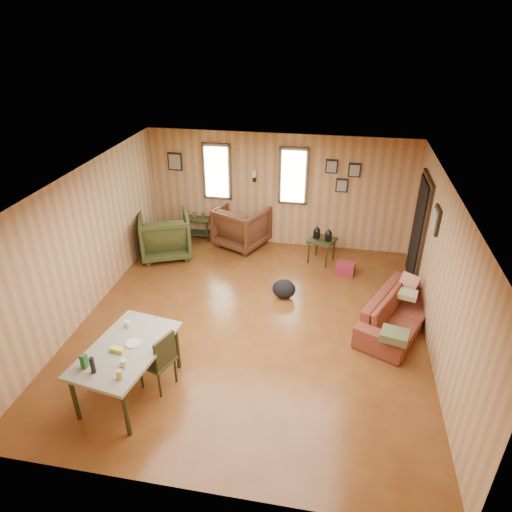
{
  "coord_description": "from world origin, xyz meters",
  "views": [
    {
      "loc": [
        1.16,
        -5.92,
        4.53
      ],
      "look_at": [
        0.0,
        0.4,
        1.05
      ],
      "focal_mm": 32.0,
      "sensor_mm": 36.0,
      "label": 1
    }
  ],
  "objects_px": {
    "end_table": "(200,224)",
    "dining_table": "(125,352)",
    "sofa": "(400,306)",
    "side_table": "(322,238)",
    "recliner_brown": "(242,224)",
    "recliner_green": "(165,233)"
  },
  "relations": [
    {
      "from": "sofa",
      "to": "recliner_brown",
      "type": "xyz_separation_m",
      "value": [
        -3.08,
        2.37,
        0.11
      ]
    },
    {
      "from": "end_table",
      "to": "dining_table",
      "type": "xyz_separation_m",
      "value": [
        0.43,
        -4.68,
        0.33
      ]
    },
    {
      "from": "sofa",
      "to": "side_table",
      "type": "height_order",
      "value": "side_table"
    },
    {
      "from": "sofa",
      "to": "end_table",
      "type": "distance_m",
      "value": 4.8
    },
    {
      "from": "recliner_green",
      "to": "dining_table",
      "type": "bearing_deg",
      "value": 80.2
    },
    {
      "from": "sofa",
      "to": "recliner_green",
      "type": "bearing_deg",
      "value": 95.1
    },
    {
      "from": "end_table",
      "to": "sofa",
      "type": "bearing_deg",
      "value": -31.9
    },
    {
      "from": "recliner_green",
      "to": "end_table",
      "type": "relative_size",
      "value": 1.62
    },
    {
      "from": "side_table",
      "to": "recliner_green",
      "type": "bearing_deg",
      "value": -174.68
    },
    {
      "from": "sofa",
      "to": "recliner_green",
      "type": "height_order",
      "value": "recliner_green"
    },
    {
      "from": "end_table",
      "to": "dining_table",
      "type": "distance_m",
      "value": 4.71
    },
    {
      "from": "recliner_brown",
      "to": "end_table",
      "type": "height_order",
      "value": "recliner_brown"
    },
    {
      "from": "recliner_brown",
      "to": "dining_table",
      "type": "relative_size",
      "value": 0.62
    },
    {
      "from": "sofa",
      "to": "dining_table",
      "type": "xyz_separation_m",
      "value": [
        -3.64,
        -2.15,
        0.3
      ]
    },
    {
      "from": "recliner_green",
      "to": "side_table",
      "type": "height_order",
      "value": "recliner_green"
    },
    {
      "from": "recliner_brown",
      "to": "recliner_green",
      "type": "distance_m",
      "value": 1.63
    },
    {
      "from": "recliner_brown",
      "to": "side_table",
      "type": "distance_m",
      "value": 1.78
    },
    {
      "from": "recliner_brown",
      "to": "side_table",
      "type": "xyz_separation_m",
      "value": [
        1.73,
        -0.44,
        0.04
      ]
    },
    {
      "from": "dining_table",
      "to": "sofa",
      "type": "bearing_deg",
      "value": 39.73
    },
    {
      "from": "recliner_brown",
      "to": "end_table",
      "type": "xyz_separation_m",
      "value": [
        -0.99,
        0.16,
        -0.14
      ]
    },
    {
      "from": "recliner_brown",
      "to": "dining_table",
      "type": "distance_m",
      "value": 4.56
    },
    {
      "from": "end_table",
      "to": "side_table",
      "type": "bearing_deg",
      "value": -12.41
    }
  ]
}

